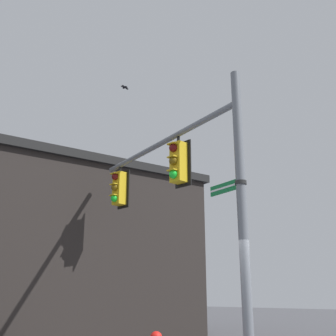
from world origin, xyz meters
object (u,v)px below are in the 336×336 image
traffic_light_mid_inner (119,188)px  street_name_sign (231,186)px  traffic_light_nearest_pole (178,162)px  bird_flying (125,87)px

traffic_light_mid_inner → street_name_sign: bearing=169.3°
traffic_light_nearest_pole → traffic_light_mid_inner: same height
traffic_light_nearest_pole → traffic_light_mid_inner: size_ratio=1.00×
traffic_light_mid_inner → bird_flying: bearing=-40.4°
traffic_light_nearest_pole → traffic_light_mid_inner: (3.20, -0.62, 0.00)m
traffic_light_mid_inner → street_name_sign: 5.27m
traffic_light_nearest_pole → street_name_sign: traffic_light_nearest_pole is taller
bird_flying → traffic_light_nearest_pole: bearing=158.6°
traffic_light_mid_inner → street_name_sign: traffic_light_mid_inner is taller
street_name_sign → traffic_light_nearest_pole: bearing=-10.3°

